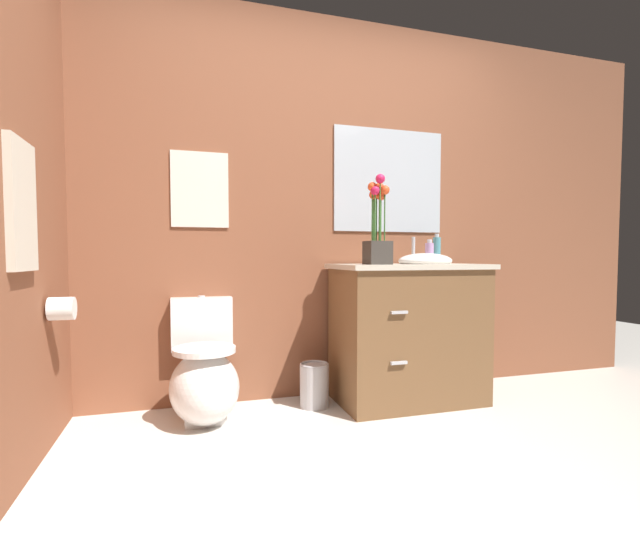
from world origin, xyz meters
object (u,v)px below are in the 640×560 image
(toilet, at_px, (204,378))
(wall_mirror, at_px, (389,181))
(vanity_cabinet, at_px, (408,331))
(wall_poster, at_px, (200,190))
(toilet_paper_roll, at_px, (62,309))
(hanging_towel, at_px, (21,206))
(soap_bottle, at_px, (429,253))
(trash_bin, at_px, (314,385))
(flower_vase, at_px, (378,231))
(lotion_bottle, at_px, (437,250))

(toilet, bearing_deg, wall_mirror, 11.97)
(vanity_cabinet, height_order, wall_mirror, wall_mirror)
(wall_poster, relative_size, wall_mirror, 0.57)
(toilet, distance_m, toilet_paper_roll, 0.82)
(vanity_cabinet, height_order, hanging_towel, hanging_towel)
(soap_bottle, xyz_separation_m, trash_bin, (-0.76, 0.05, -0.81))
(soap_bottle, distance_m, trash_bin, 1.11)
(soap_bottle, height_order, toilet_paper_roll, soap_bottle)
(wall_mirror, height_order, toilet_paper_roll, wall_mirror)
(toilet, distance_m, soap_bottle, 1.59)
(toilet, xyz_separation_m, hanging_towel, (-0.71, -0.53, 0.89))
(hanging_towel, distance_m, toilet_paper_roll, 0.56)
(wall_mirror, bearing_deg, wall_poster, 180.00)
(soap_bottle, relative_size, wall_mirror, 0.20)
(wall_poster, bearing_deg, soap_bottle, -11.17)
(flower_vase, relative_size, soap_bottle, 3.36)
(toilet, xyz_separation_m, flower_vase, (1.01, -0.11, 0.84))
(flower_vase, relative_size, toilet_paper_roll, 4.83)
(trash_bin, bearing_deg, wall_poster, 161.12)
(wall_poster, xyz_separation_m, hanging_towel, (-0.71, -0.79, -0.21))
(vanity_cabinet, bearing_deg, wall_mirror, 90.52)
(soap_bottle, xyz_separation_m, wall_mirror, (-0.16, 0.28, 0.50))
(soap_bottle, bearing_deg, toilet_paper_roll, -174.95)
(vanity_cabinet, relative_size, wall_mirror, 1.33)
(toilet, relative_size, flower_vase, 1.30)
(flower_vase, relative_size, trash_bin, 1.95)
(toilet, distance_m, wall_poster, 1.12)
(vanity_cabinet, height_order, soap_bottle, vanity_cabinet)
(vanity_cabinet, xyz_separation_m, toilet_paper_roll, (-1.92, -0.17, 0.23))
(vanity_cabinet, relative_size, trash_bin, 3.90)
(wall_poster, xyz_separation_m, toilet_paper_roll, (-0.66, -0.46, -0.66))
(toilet, height_order, wall_mirror, wall_mirror)
(lotion_bottle, height_order, wall_mirror, wall_mirror)
(toilet_paper_roll, bearing_deg, hanging_towel, -99.49)
(flower_vase, distance_m, toilet_paper_roll, 1.72)
(soap_bottle, distance_m, hanging_towel, 2.20)
(wall_mirror, distance_m, hanging_towel, 2.15)
(trash_bin, xyz_separation_m, wall_poster, (-0.66, 0.23, 1.20))
(vanity_cabinet, xyz_separation_m, lotion_bottle, (0.27, 0.12, 0.52))
(flower_vase, bearing_deg, vanity_cabinet, 17.50)
(toilet_paper_roll, bearing_deg, lotion_bottle, 7.59)
(toilet, height_order, flower_vase, flower_vase)
(flower_vase, xyz_separation_m, soap_bottle, (0.41, 0.09, -0.13))
(wall_mirror, bearing_deg, lotion_bottle, -31.80)
(wall_poster, height_order, wall_mirror, wall_mirror)
(vanity_cabinet, height_order, toilet_paper_roll, vanity_cabinet)
(soap_bottle, height_order, lotion_bottle, lotion_bottle)
(toilet_paper_roll, bearing_deg, flower_vase, 3.09)
(soap_bottle, relative_size, wall_poster, 0.35)
(hanging_towel, bearing_deg, wall_mirror, 21.85)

